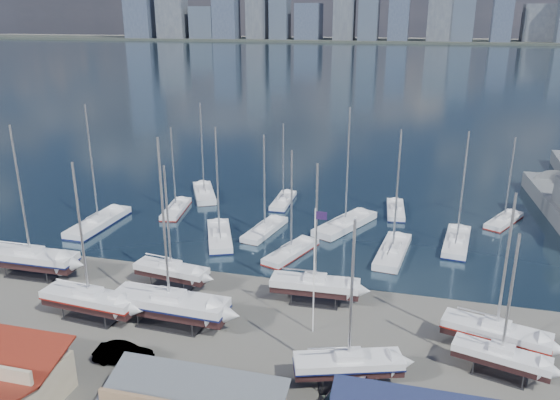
# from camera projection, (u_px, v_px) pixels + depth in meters

# --- Properties ---
(ground) EXTENTS (1400.00, 1400.00, 0.00)m
(ground) POSITION_uv_depth(u_px,v_px,m) (255.00, 327.00, 50.82)
(ground) COLOR #605E59
(ground) RESTS_ON ground
(water) EXTENTS (1400.00, 600.00, 0.40)m
(water) POSITION_uv_depth(u_px,v_px,m) (401.00, 62.00, 335.14)
(water) COLOR #1A2A3D
(water) RESTS_ON ground
(far_shore) EXTENTS (1400.00, 80.00, 2.20)m
(far_shore) POSITION_uv_depth(u_px,v_px,m) (412.00, 41.00, 573.16)
(far_shore) COLOR #2D332D
(far_shore) RESTS_ON ground
(skyline) EXTENTS (639.14, 43.80, 107.69)m
(skyline) POSITION_uv_depth(u_px,v_px,m) (407.00, 3.00, 557.04)
(skyline) COLOR #475166
(skyline) RESTS_ON far_shore
(sailboat_cradle_0) EXTENTS (10.60, 3.04, 17.02)m
(sailboat_cradle_0) POSITION_uv_depth(u_px,v_px,m) (31.00, 258.00, 60.17)
(sailboat_cradle_0) COLOR #2D2D33
(sailboat_cradle_0) RESTS_ON ground
(sailboat_cradle_1) EXTENTS (9.76, 3.48, 15.51)m
(sailboat_cradle_1) POSITION_uv_depth(u_px,v_px,m) (90.00, 300.00, 51.60)
(sailboat_cradle_1) COLOR #2D2D33
(sailboat_cradle_1) RESTS_ON ground
(sailboat_cradle_2) EXTENTS (8.35, 3.35, 13.47)m
(sailboat_cradle_2) POSITION_uv_depth(u_px,v_px,m) (171.00, 270.00, 57.70)
(sailboat_cradle_2) COLOR #2D2D33
(sailboat_cradle_2) RESTS_ON ground
(sailboat_cradle_3) EXTENTS (11.30, 3.57, 17.93)m
(sailboat_cradle_3) POSITION_uv_depth(u_px,v_px,m) (170.00, 304.00, 50.52)
(sailboat_cradle_3) COLOR #2D2D33
(sailboat_cradle_3) RESTS_ON ground
(sailboat_cradle_4) EXTENTS (8.92, 2.80, 14.54)m
(sailboat_cradle_4) POSITION_uv_depth(u_px,v_px,m) (315.00, 285.00, 54.49)
(sailboat_cradle_4) COLOR #2D2D33
(sailboat_cradle_4) RESTS_ON ground
(sailboat_cradle_5) EXTENTS (8.82, 4.95, 13.91)m
(sailboat_cradle_5) POSITION_uv_depth(u_px,v_px,m) (348.00, 364.00, 42.25)
(sailboat_cradle_5) COLOR #2D2D33
(sailboat_cradle_5) RESTS_ON ground
(sailboat_cradle_6) EXTENTS (9.24, 4.73, 14.50)m
(sailboat_cradle_6) POSITION_uv_depth(u_px,v_px,m) (496.00, 333.00, 46.32)
(sailboat_cradle_6) COLOR #2D2D33
(sailboat_cradle_6) RESTS_ON ground
(sailboat_cradle_7) EXTENTS (7.71, 3.98, 12.41)m
(sailboat_cradle_7) POSITION_uv_depth(u_px,v_px,m) (501.00, 356.00, 43.31)
(sailboat_cradle_7) COLOR #2D2D33
(sailboat_cradle_7) RESTS_ON ground
(sailboat_moored_0) EXTENTS (3.67, 11.82, 17.52)m
(sailboat_moored_0) POSITION_uv_depth(u_px,v_px,m) (99.00, 224.00, 75.03)
(sailboat_moored_0) COLOR black
(sailboat_moored_0) RESTS_ON water
(sailboat_moored_1) EXTENTS (3.85, 9.15, 13.26)m
(sailboat_moored_1) POSITION_uv_depth(u_px,v_px,m) (176.00, 210.00, 80.49)
(sailboat_moored_1) COLOR black
(sailboat_moored_1) RESTS_ON water
(sailboat_moored_2) EXTENTS (7.24, 10.55, 15.63)m
(sailboat_moored_2) POSITION_uv_depth(u_px,v_px,m) (204.00, 194.00, 87.43)
(sailboat_moored_2) COLOR black
(sailboat_moored_2) RESTS_ON water
(sailboat_moored_3) EXTENTS (6.68, 10.65, 15.45)m
(sailboat_moored_3) POSITION_uv_depth(u_px,v_px,m) (220.00, 237.00, 70.49)
(sailboat_moored_3) COLOR black
(sailboat_moored_3) RESTS_ON water
(sailboat_moored_4) EXTENTS (4.28, 9.53, 13.91)m
(sailboat_moored_4) POSITION_uv_depth(u_px,v_px,m) (265.00, 230.00, 72.73)
(sailboat_moored_4) COLOR black
(sailboat_moored_4) RESTS_ON water
(sailboat_moored_5) EXTENTS (2.59, 8.75, 13.02)m
(sailboat_moored_5) POSITION_uv_depth(u_px,v_px,m) (283.00, 202.00, 84.02)
(sailboat_moored_5) COLOR black
(sailboat_moored_5) RESTS_ON water
(sailboat_moored_6) EXTENTS (5.52, 9.41, 13.60)m
(sailboat_moored_6) POSITION_uv_depth(u_px,v_px,m) (291.00, 253.00, 65.99)
(sailboat_moored_6) COLOR black
(sailboat_moored_6) RESTS_ON water
(sailboat_moored_7) EXTENTS (7.82, 11.70, 17.27)m
(sailboat_moored_7) POSITION_uv_depth(u_px,v_px,m) (345.00, 225.00, 74.45)
(sailboat_moored_7) COLOR black
(sailboat_moored_7) RESTS_ON water
(sailboat_moored_8) EXTENTS (3.15, 8.87, 13.00)m
(sailboat_moored_8) POSITION_uv_depth(u_px,v_px,m) (395.00, 211.00, 80.10)
(sailboat_moored_8) COLOR black
(sailboat_moored_8) RESTS_ON water
(sailboat_moored_9) EXTENTS (4.15, 10.78, 15.87)m
(sailboat_moored_9) POSITION_uv_depth(u_px,v_px,m) (393.00, 253.00, 65.86)
(sailboat_moored_9) COLOR black
(sailboat_moored_9) RESTS_ON water
(sailboat_moored_10) EXTENTS (4.09, 10.50, 15.29)m
(sailboat_moored_10) POSITION_uv_depth(u_px,v_px,m) (456.00, 243.00, 68.73)
(sailboat_moored_10) COLOR black
(sailboat_moored_10) RESTS_ON water
(sailboat_moored_11) EXTENTS (6.16, 8.65, 12.76)m
(sailboat_moored_11) POSITION_uv_depth(u_px,v_px,m) (504.00, 221.00, 76.05)
(sailboat_moored_11) COLOR black
(sailboat_moored_11) RESTS_ON water
(car_a) EXTENTS (2.51, 4.60, 1.49)m
(car_a) POSITION_uv_depth(u_px,v_px,m) (42.00, 359.00, 44.89)
(car_a) COLOR gray
(car_a) RESTS_ON ground
(car_b) EXTENTS (4.96, 2.07, 1.59)m
(car_b) POSITION_uv_depth(u_px,v_px,m) (123.00, 354.00, 45.44)
(car_b) COLOR gray
(car_b) RESTS_ON ground
(car_c) EXTENTS (3.48, 5.49, 1.41)m
(car_c) POSITION_uv_depth(u_px,v_px,m) (196.00, 392.00, 41.01)
(car_c) COLOR gray
(car_c) RESTS_ON ground
(car_d) EXTENTS (3.76, 5.89, 1.59)m
(car_d) POSITION_uv_depth(u_px,v_px,m) (340.00, 400.00, 40.03)
(car_d) COLOR gray
(car_d) RESTS_ON ground
(flagpole) EXTENTS (1.06, 0.12, 12.02)m
(flagpole) POSITION_uv_depth(u_px,v_px,m) (315.00, 263.00, 47.88)
(flagpole) COLOR white
(flagpole) RESTS_ON ground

